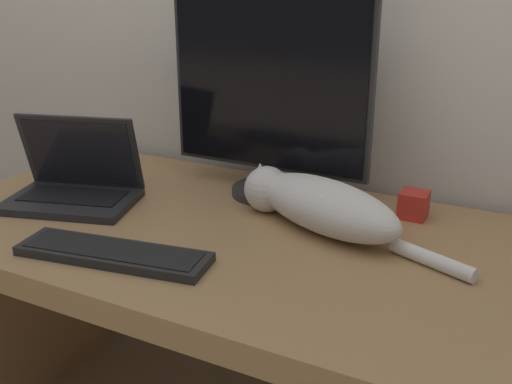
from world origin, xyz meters
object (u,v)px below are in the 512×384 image
(laptop, at_px, (74,185))
(external_keyboard, at_px, (113,253))
(monitor, at_px, (268,95))
(cat, at_px, (319,203))

(laptop, xyz_separation_m, external_keyboard, (0.30, -0.21, -0.03))
(monitor, relative_size, laptop, 1.49)
(monitor, relative_size, external_keyboard, 1.27)
(monitor, bearing_deg, cat, -35.53)
(laptop, height_order, cat, laptop)
(external_keyboard, bearing_deg, monitor, 67.13)
(monitor, bearing_deg, external_keyboard, -103.61)
(monitor, distance_m, cat, 0.33)
(external_keyboard, bearing_deg, laptop, 135.71)
(laptop, height_order, external_keyboard, laptop)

